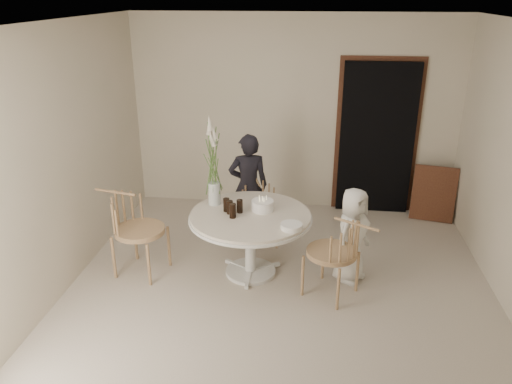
# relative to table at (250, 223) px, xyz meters

# --- Properties ---
(ground) EXTENTS (4.50, 4.50, 0.00)m
(ground) POSITION_rel_table_xyz_m (0.35, -0.25, -0.62)
(ground) COLOR beige
(ground) RESTS_ON ground
(room_shell) EXTENTS (4.50, 4.50, 4.50)m
(room_shell) POSITION_rel_table_xyz_m (0.35, -0.25, 1.00)
(room_shell) COLOR silver
(room_shell) RESTS_ON ground
(doorway) EXTENTS (1.00, 0.10, 2.10)m
(doorway) POSITION_rel_table_xyz_m (1.50, 1.94, 0.43)
(doorway) COLOR black
(doorway) RESTS_ON ground
(door_trim) EXTENTS (1.12, 0.03, 2.22)m
(door_trim) POSITION_rel_table_xyz_m (1.50, 1.98, 0.49)
(door_trim) COLOR brown
(door_trim) RESTS_ON ground
(table) EXTENTS (1.33, 1.33, 0.73)m
(table) POSITION_rel_table_xyz_m (0.00, 0.00, 0.00)
(table) COLOR silver
(table) RESTS_ON ground
(picture_frame) EXTENTS (0.60, 0.29, 0.76)m
(picture_frame) POSITION_rel_table_xyz_m (2.30, 1.70, -0.24)
(picture_frame) COLOR brown
(picture_frame) RESTS_ON ground
(chair_far) EXTENTS (0.52, 0.54, 0.78)m
(chair_far) POSITION_rel_table_xyz_m (-0.01, 0.84, -0.11)
(chair_far) COLOR tan
(chair_far) RESTS_ON ground
(chair_right) EXTENTS (0.67, 0.66, 0.90)m
(chair_right) POSITION_rel_table_xyz_m (0.98, -0.37, -0.04)
(chair_right) COLOR tan
(chair_right) RESTS_ON ground
(chair_left) EXTENTS (0.64, 0.60, 0.95)m
(chair_left) POSITION_rel_table_xyz_m (-1.34, -0.08, 0.00)
(chair_left) COLOR tan
(chair_left) RESTS_ON ground
(girl) EXTENTS (0.55, 0.42, 1.35)m
(girl) POSITION_rel_table_xyz_m (-0.15, 0.94, 0.06)
(girl) COLOR black
(girl) RESTS_ON ground
(boy) EXTENTS (0.57, 0.62, 1.06)m
(boy) POSITION_rel_table_xyz_m (1.09, 0.02, -0.09)
(boy) COLOR white
(boy) RESTS_ON ground
(birthday_cake) EXTENTS (0.24, 0.24, 0.17)m
(birthday_cake) POSITION_rel_table_xyz_m (0.12, 0.11, 0.17)
(birthday_cake) COLOR white
(birthday_cake) RESTS_ON table
(cola_tumbler_a) EXTENTS (0.08, 0.08, 0.15)m
(cola_tumbler_a) POSITION_rel_table_xyz_m (-0.22, -0.01, 0.19)
(cola_tumbler_a) COLOR black
(cola_tumbler_a) RESTS_ON table
(cola_tumbler_b) EXTENTS (0.08, 0.08, 0.16)m
(cola_tumbler_b) POSITION_rel_table_xyz_m (-0.17, -0.11, 0.19)
(cola_tumbler_b) COLOR black
(cola_tumbler_b) RESTS_ON table
(cola_tumbler_c) EXTENTS (0.08, 0.08, 0.15)m
(cola_tumbler_c) POSITION_rel_table_xyz_m (-0.27, 0.04, 0.19)
(cola_tumbler_c) COLOR black
(cola_tumbler_c) RESTS_ON table
(cola_tumbler_d) EXTENTS (0.07, 0.07, 0.14)m
(cola_tumbler_d) POSITION_rel_table_xyz_m (-0.12, 0.03, 0.19)
(cola_tumbler_d) COLOR black
(cola_tumbler_d) RESTS_ON table
(plate_stack) EXTENTS (0.28, 0.28, 0.06)m
(plate_stack) POSITION_rel_table_xyz_m (0.46, -0.31, 0.14)
(plate_stack) COLOR white
(plate_stack) RESTS_ON table
(flower_vase) EXTENTS (0.14, 0.14, 1.01)m
(flower_vase) POSITION_rel_table_xyz_m (-0.43, 0.22, 0.57)
(flower_vase) COLOR silver
(flower_vase) RESTS_ON table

